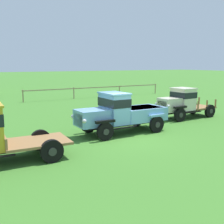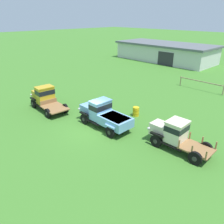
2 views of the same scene
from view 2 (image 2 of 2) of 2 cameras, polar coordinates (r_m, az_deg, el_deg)
ground_plane at (r=17.74m, az=-5.57°, el=-4.74°), size 240.00×240.00×0.00m
farm_shed at (r=46.69m, az=13.64°, el=15.03°), size 19.55×8.74×3.42m
vintage_truck_foreground_near at (r=22.34m, az=-17.07°, el=3.72°), size 5.06×2.22×2.25m
vintage_truck_second_in_line at (r=17.82m, az=-2.14°, el=-0.56°), size 5.12×2.09×2.19m
vintage_truck_midrow_center at (r=15.57m, az=15.94°, el=-5.40°), size 4.52×1.88×2.07m
oil_drum_beside_row at (r=20.06m, az=6.26°, el=0.13°), size 0.61×0.61×0.85m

